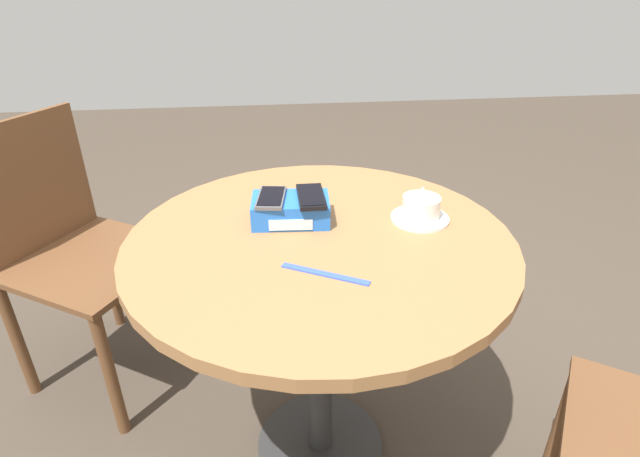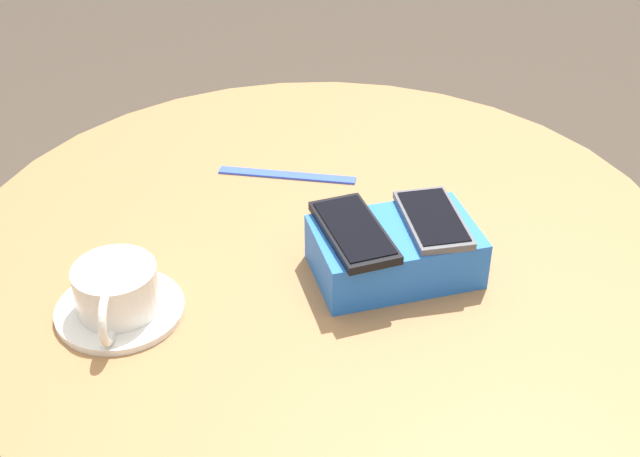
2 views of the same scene
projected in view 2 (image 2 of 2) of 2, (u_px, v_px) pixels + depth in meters
round_table at (320, 314)px, 1.16m from camera, size 0.90×0.90×0.73m
phone_box at (395, 251)px, 1.03m from camera, size 0.19×0.13×0.06m
phone_gray at (433, 219)px, 1.02m from camera, size 0.08×0.13×0.01m
phone_black at (354, 231)px, 1.00m from camera, size 0.06×0.14×0.01m
saucer at (120, 310)px, 0.98m from camera, size 0.14×0.14×0.01m
coffee_cup at (116, 289)px, 0.96m from camera, size 0.09×0.12×0.06m
lanyard_strap at (287, 175)px, 1.22m from camera, size 0.17×0.10×0.00m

